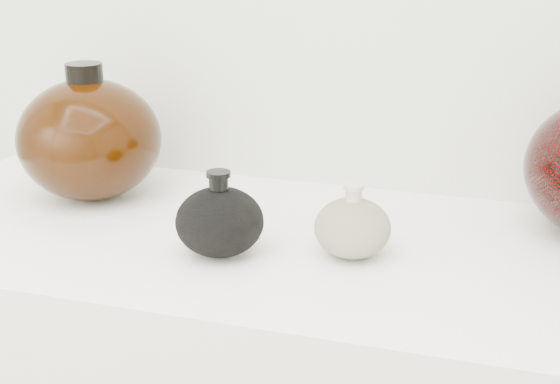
% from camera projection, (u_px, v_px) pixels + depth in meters
% --- Properties ---
extents(black_gourd_vase, '(0.12, 0.12, 0.11)m').
position_uv_depth(black_gourd_vase, '(220.00, 221.00, 1.02)').
color(black_gourd_vase, black).
rests_on(black_gourd_vase, display_counter).
extents(cream_gourd_vase, '(0.12, 0.12, 0.10)m').
position_uv_depth(cream_gourd_vase, '(352.00, 227.00, 1.01)').
color(cream_gourd_vase, beige).
rests_on(cream_gourd_vase, display_counter).
extents(left_round_pot, '(0.28, 0.28, 0.21)m').
position_uv_depth(left_round_pot, '(90.00, 139.00, 1.21)').
color(left_round_pot, black).
rests_on(left_round_pot, display_counter).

